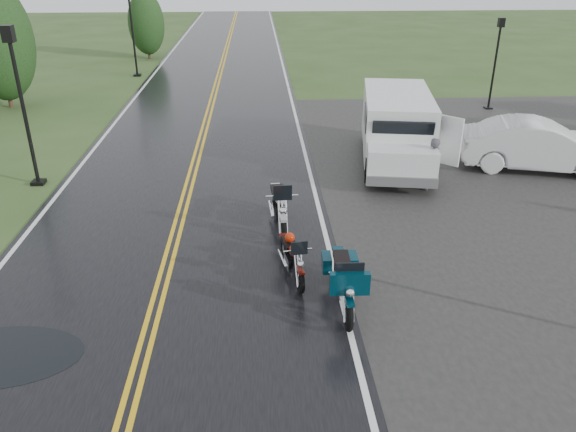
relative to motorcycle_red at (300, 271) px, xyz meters
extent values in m
plane|color=#2D471E|center=(-2.95, -0.24, -0.57)|extent=(120.00, 120.00, 0.00)
cube|color=black|center=(-2.95, 9.76, -0.55)|extent=(8.00, 100.00, 0.04)
cube|color=black|center=(8.05, 4.76, -0.55)|extent=(14.00, 24.00, 0.03)
imported|color=#444449|center=(4.30, 5.43, 0.24)|extent=(0.70, 0.66, 1.61)
imported|color=silver|center=(8.28, 6.97, 0.24)|extent=(5.15, 2.86, 1.61)
camera|label=1|loc=(-0.80, -9.94, 6.01)|focal=35.00mm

